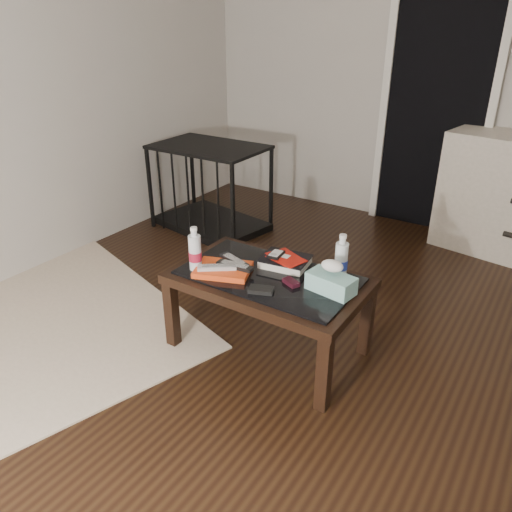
{
  "coord_description": "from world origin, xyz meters",
  "views": [
    {
      "loc": [
        0.63,
        -1.77,
        1.68
      ],
      "look_at": [
        -0.64,
        0.18,
        0.55
      ],
      "focal_mm": 35.0,
      "sensor_mm": 36.0,
      "label": 1
    }
  ],
  "objects_px": {
    "water_bottle_right": "(341,256)",
    "tissue_box": "(331,283)",
    "coffee_table": "(269,286)",
    "textbook": "(285,261)",
    "pet_crate": "(211,201)",
    "water_bottle_left": "(195,248)"
  },
  "relations": [
    {
      "from": "water_bottle_right",
      "to": "tissue_box",
      "type": "xyz_separation_m",
      "value": [
        0.02,
        -0.16,
        -0.07
      ]
    },
    {
      "from": "coffee_table",
      "to": "tissue_box",
      "type": "bearing_deg",
      "value": 3.0
    },
    {
      "from": "textbook",
      "to": "water_bottle_right",
      "type": "bearing_deg",
      "value": -1.23
    },
    {
      "from": "tissue_box",
      "to": "textbook",
      "type": "bearing_deg",
      "value": 167.98
    },
    {
      "from": "pet_crate",
      "to": "water_bottle_left",
      "type": "height_order",
      "value": "pet_crate"
    },
    {
      "from": "textbook",
      "to": "tissue_box",
      "type": "xyz_separation_m",
      "value": [
        0.33,
        -0.12,
        0.02
      ]
    },
    {
      "from": "pet_crate",
      "to": "tissue_box",
      "type": "bearing_deg",
      "value": -25.55
    },
    {
      "from": "coffee_table",
      "to": "water_bottle_left",
      "type": "height_order",
      "value": "water_bottle_left"
    },
    {
      "from": "water_bottle_right",
      "to": "tissue_box",
      "type": "bearing_deg",
      "value": -81.78
    },
    {
      "from": "textbook",
      "to": "water_bottle_right",
      "type": "height_order",
      "value": "water_bottle_right"
    },
    {
      "from": "water_bottle_left",
      "to": "tissue_box",
      "type": "bearing_deg",
      "value": 13.68
    },
    {
      "from": "water_bottle_right",
      "to": "tissue_box",
      "type": "height_order",
      "value": "water_bottle_right"
    },
    {
      "from": "coffee_table",
      "to": "textbook",
      "type": "xyz_separation_m",
      "value": [
        0.02,
        0.14,
        0.09
      ]
    },
    {
      "from": "pet_crate",
      "to": "textbook",
      "type": "relative_size",
      "value": 3.97
    },
    {
      "from": "coffee_table",
      "to": "water_bottle_left",
      "type": "xyz_separation_m",
      "value": [
        -0.36,
        -0.15,
        0.18
      ]
    },
    {
      "from": "pet_crate",
      "to": "water_bottle_left",
      "type": "bearing_deg",
      "value": -44.38
    },
    {
      "from": "pet_crate",
      "to": "textbook",
      "type": "bearing_deg",
      "value": -28.56
    },
    {
      "from": "textbook",
      "to": "water_bottle_right",
      "type": "xyz_separation_m",
      "value": [
        0.3,
        0.04,
        0.1
      ]
    },
    {
      "from": "tissue_box",
      "to": "pet_crate",
      "type": "bearing_deg",
      "value": 152.76
    },
    {
      "from": "coffee_table",
      "to": "water_bottle_left",
      "type": "bearing_deg",
      "value": -156.97
    },
    {
      "from": "pet_crate",
      "to": "tissue_box",
      "type": "height_order",
      "value": "pet_crate"
    },
    {
      "from": "coffee_table",
      "to": "water_bottle_left",
      "type": "relative_size",
      "value": 4.2
    }
  ]
}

